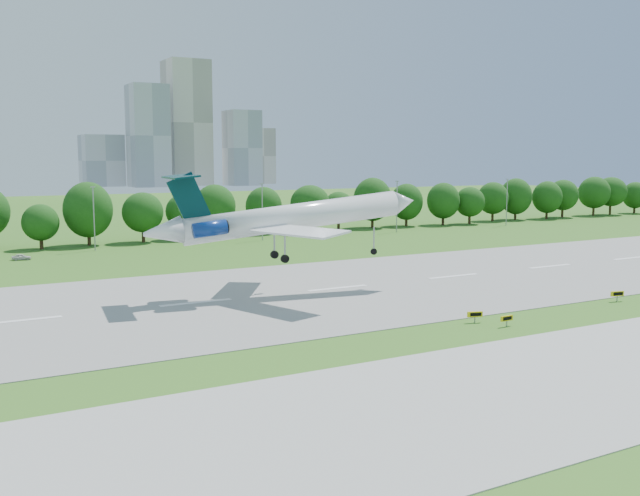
{
  "coord_description": "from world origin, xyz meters",
  "views": [
    {
      "loc": [
        -48.22,
        -56.36,
        17.45
      ],
      "look_at": [
        -6.65,
        18.0,
        6.71
      ],
      "focal_mm": 40.0,
      "sensor_mm": 36.0,
      "label": 1
    }
  ],
  "objects": [
    {
      "name": "light_poles",
      "position": [
        -2.5,
        82.0,
        6.34
      ],
      "size": [
        175.9,
        0.25,
        12.19
      ],
      "color": "gray",
      "rests_on": "ground"
    },
    {
      "name": "ground",
      "position": [
        0.0,
        0.0,
        0.0
      ],
      "size": [
        600.0,
        600.0,
        0.0
      ],
      "primitive_type": "plane",
      "color": "#2C5C18",
      "rests_on": "ground"
    },
    {
      "name": "service_vehicle_b",
      "position": [
        -33.87,
        75.06,
        0.53
      ],
      "size": [
        3.3,
        1.79,
        1.07
      ],
      "primitive_type": "imported",
      "rotation": [
        0.0,
        0.0,
        1.39
      ],
      "color": "silver",
      "rests_on": "ground"
    },
    {
      "name": "runway",
      "position": [
        0.0,
        25.0,
        0.04
      ],
      "size": [
        400.0,
        45.0,
        0.08
      ],
      "primitive_type": "cube",
      "color": "gray",
      "rests_on": "ground"
    },
    {
      "name": "skyline",
      "position": [
        100.16,
        390.61,
        30.46
      ],
      "size": [
        127.0,
        52.0,
        80.0
      ],
      "color": "#B2B2B7",
      "rests_on": "ground"
    },
    {
      "name": "taxiway",
      "position": [
        0.0,
        -18.0,
        0.04
      ],
      "size": [
        400.0,
        23.0,
        0.08
      ],
      "primitive_type": "cube",
      "color": "#ADADA8",
      "rests_on": "ground"
    },
    {
      "name": "airliner",
      "position": [
        -8.46,
        25.24,
        9.91
      ],
      "size": [
        36.93,
        26.56,
        11.5
      ],
      "rotation": [
        0.0,
        -0.1,
        -0.13
      ],
      "color": "white",
      "rests_on": "ground"
    },
    {
      "name": "tree_line",
      "position": [
        0.0,
        92.0,
        6.19
      ],
      "size": [
        288.4,
        8.4,
        10.4
      ],
      "color": "#382314",
      "rests_on": "ground"
    },
    {
      "name": "taxi_sign_centre",
      "position": [
        4.35,
        -2.33,
        0.85
      ],
      "size": [
        1.65,
        0.28,
        1.15
      ],
      "rotation": [
        0.0,
        0.0,
        0.04
      ],
      "color": "gray",
      "rests_on": "ground"
    },
    {
      "name": "taxi_sign_right",
      "position": [
        25.6,
        0.86,
        0.93
      ],
      "size": [
        1.8,
        0.62,
        1.27
      ],
      "rotation": [
        0.0,
        0.0,
        -0.24
      ],
      "color": "gray",
      "rests_on": "ground"
    },
    {
      "name": "taxi_sign_left",
      "position": [
        2.62,
        0.64,
        0.89
      ],
      "size": [
        1.69,
        0.7,
        1.2
      ],
      "rotation": [
        0.0,
        0.0,
        -0.31
      ],
      "color": "gray",
      "rests_on": "ground"
    }
  ]
}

